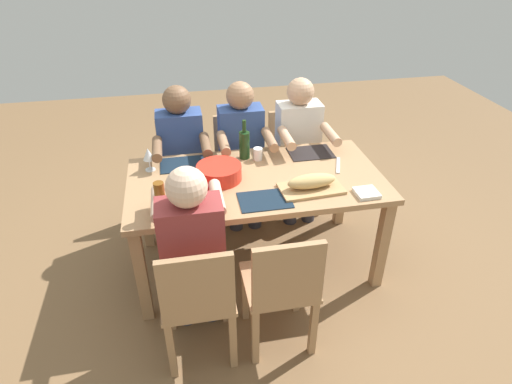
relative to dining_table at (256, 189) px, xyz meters
name	(u,v)px	position (x,y,z in m)	size (l,w,h in m)	color
ground_plane	(256,262)	(0.00, 0.00, -0.65)	(8.00, 8.00, 0.00)	brown
dining_table	(256,189)	(0.00, 0.00, 0.00)	(1.70, 0.88, 0.74)	#A87F56
chair_near_right	(183,165)	(0.47, -0.76, -0.17)	(0.40, 0.40, 0.85)	#A87F56
diner_near_right	(182,151)	(0.47, -0.58, 0.05)	(0.41, 0.53, 1.20)	#2D2D38
chair_near_left	(292,155)	(-0.47, -0.76, -0.17)	(0.40, 0.40, 0.85)	#A87F56
diner_near_left	(299,141)	(-0.47, -0.58, 0.05)	(0.41, 0.53, 1.20)	#2D2D38
chair_far_right	(198,298)	(0.47, 0.76, -0.17)	(0.40, 0.40, 0.85)	#A87F56
diner_far_right	(192,246)	(0.47, 0.58, 0.05)	(0.41, 0.53, 1.20)	#2D2D38
chair_near_center	(239,160)	(0.00, -0.76, -0.17)	(0.40, 0.40, 0.85)	#A87F56
diner_near_center	(242,146)	(0.00, -0.58, 0.05)	(0.41, 0.53, 1.20)	#2D2D38
chair_far_center	(282,286)	(0.00, 0.76, -0.17)	(0.40, 0.40, 0.85)	#A87F56
serving_bowl_fruit	(188,193)	(0.46, 0.20, 0.15)	(0.25, 0.25, 0.10)	#B21923
serving_bowl_salad	(219,171)	(0.24, -0.03, 0.15)	(0.30, 0.30, 0.10)	red
cutting_board	(311,189)	(-0.32, 0.22, 0.10)	(0.40, 0.22, 0.02)	tan
bread_loaf	(312,181)	(-0.32, 0.22, 0.15)	(0.32, 0.11, 0.09)	tan
wine_bottle	(244,144)	(0.03, -0.30, 0.20)	(0.08, 0.08, 0.29)	#193819
beer_bottle	(160,199)	(0.62, 0.32, 0.20)	(0.06, 0.06, 0.22)	brown
wine_glass	(148,155)	(0.69, -0.25, 0.20)	(0.08, 0.08, 0.17)	silver
placemat_near_right	(183,164)	(0.47, -0.28, 0.09)	(0.32, 0.23, 0.01)	#142333
placemat_near_left	(311,153)	(-0.47, -0.28, 0.09)	(0.32, 0.23, 0.01)	black
cup_near_center	(258,154)	(-0.06, -0.26, 0.13)	(0.07, 0.07, 0.09)	white
placemat_far_center	(265,200)	(0.00, 0.28, 0.09)	(0.32, 0.23, 0.01)	#142333
carving_knife	(338,165)	(-0.60, -0.06, 0.09)	(0.23, 0.02, 0.01)	silver
napkin_stack	(367,193)	(-0.64, 0.34, 0.10)	(0.14, 0.14, 0.02)	white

